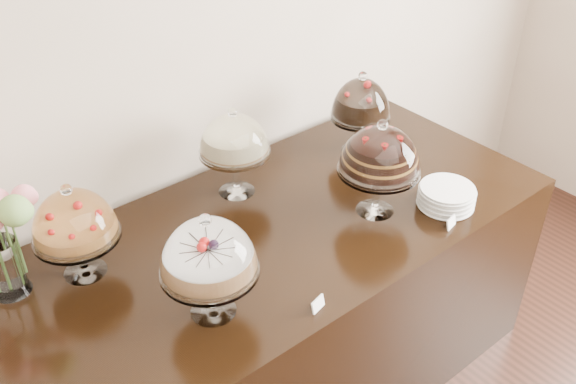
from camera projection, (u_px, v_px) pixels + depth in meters
wall_back at (169, 39)px, 2.42m from camera, size 5.00×0.04×3.00m
display_counter at (281, 309)px, 2.71m from camera, size 2.20×1.00×0.90m
cake_stand_sugar_sponge at (208, 253)px, 1.94m from camera, size 0.31×0.31×0.39m
cake_stand_choco_layer at (380, 153)px, 2.38m from camera, size 0.32×0.32×0.40m
cake_stand_cheesecake at (234, 139)px, 2.50m from camera, size 0.29×0.29×0.38m
cake_stand_dark_choco at (361, 103)px, 2.78m from camera, size 0.27×0.27×0.38m
cake_stand_fruit_tart at (73, 220)px, 2.11m from camera, size 0.29×0.29×0.37m
plate_stack at (446, 197)px, 2.54m from camera, size 0.22×0.22×0.08m
price_card_left at (318, 304)px, 2.07m from camera, size 0.06×0.03×0.04m
price_card_right at (451, 222)px, 2.43m from camera, size 0.06×0.03×0.04m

